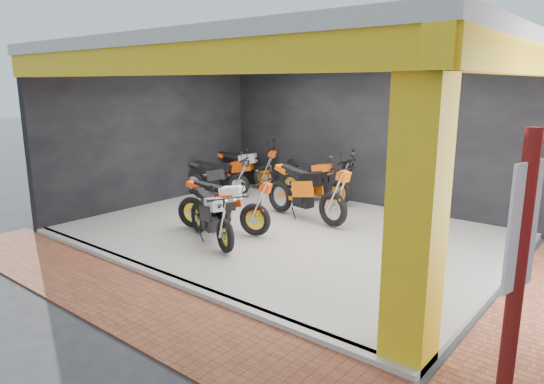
# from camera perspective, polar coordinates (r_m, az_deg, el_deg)

# --- Properties ---
(ground) EXTENTS (80.00, 80.00, 0.00)m
(ground) POSITION_cam_1_polar(r_m,az_deg,el_deg) (8.35, -6.60, -8.38)
(ground) COLOR #2D2D30
(ground) RESTS_ON ground
(showroom_floor) EXTENTS (8.00, 6.00, 0.10)m
(showroom_floor) POSITION_cam_1_polar(r_m,az_deg,el_deg) (9.75, 1.82, -4.86)
(showroom_floor) COLOR beige
(showroom_floor) RESTS_ON ground
(showroom_ceiling) EXTENTS (8.40, 6.40, 0.20)m
(showroom_ceiling) POSITION_cam_1_polar(r_m,az_deg,el_deg) (9.32, 1.98, 16.43)
(showroom_ceiling) COLOR beige
(showroom_ceiling) RESTS_ON corner_column
(back_wall) EXTENTS (8.20, 0.20, 3.50)m
(back_wall) POSITION_cam_1_polar(r_m,az_deg,el_deg) (11.99, 10.94, 6.52)
(back_wall) COLOR black
(back_wall) RESTS_ON ground
(left_wall) EXTENTS (0.20, 6.20, 3.50)m
(left_wall) POSITION_cam_1_polar(r_m,az_deg,el_deg) (12.28, -13.64, 6.54)
(left_wall) COLOR black
(left_wall) RESTS_ON ground
(corner_column) EXTENTS (0.50, 0.50, 3.50)m
(corner_column) POSITION_cam_1_polar(r_m,az_deg,el_deg) (5.18, 16.75, -1.73)
(corner_column) COLOR yellow
(corner_column) RESTS_ON ground
(header_beam_front) EXTENTS (8.40, 0.30, 0.40)m
(header_beam_front) POSITION_cam_1_polar(r_m,az_deg,el_deg) (7.15, -13.22, 14.85)
(header_beam_front) COLOR yellow
(header_beam_front) RESTS_ON corner_column
(header_beam_right) EXTENTS (0.30, 6.40, 0.40)m
(header_beam_right) POSITION_cam_1_polar(r_m,az_deg,el_deg) (7.60, 27.57, 13.63)
(header_beam_right) COLOR yellow
(header_beam_right) RESTS_ON corner_column
(floor_kerb) EXTENTS (8.00, 0.20, 0.10)m
(floor_kerb) POSITION_cam_1_polar(r_m,az_deg,el_deg) (7.71, -12.11, -10.02)
(floor_kerb) COLOR beige
(floor_kerb) RESTS_ON ground
(paver_front) EXTENTS (9.00, 1.40, 0.03)m
(paver_front) POSITION_cam_1_polar(r_m,az_deg,el_deg) (7.31, -16.94, -11.92)
(paver_front) COLOR #9D5133
(paver_front) RESTS_ON ground
(signpost) EXTENTS (0.11, 0.38, 2.72)m
(signpost) POSITION_cam_1_polar(r_m,az_deg,el_deg) (3.78, 26.51, -12.11)
(signpost) COLOR maroon
(signpost) RESTS_ON ground
(moto_hero) EXTENTS (2.28, 1.38, 1.31)m
(moto_hero) POSITION_cam_1_polar(r_m,az_deg,el_deg) (9.19, -2.02, -1.40)
(moto_hero) COLOR #FD410A
(moto_hero) RESTS_ON showroom_floor
(moto_row_a) EXTENTS (2.15, 1.45, 1.23)m
(moto_row_a) POSITION_cam_1_polar(r_m,az_deg,el_deg) (8.32, -5.57, -3.24)
(moto_row_a) COLOR black
(moto_row_a) RESTS_ON showroom_floor
(moto_row_b) EXTENTS (2.52, 1.25, 1.47)m
(moto_row_b) POSITION_cam_1_polar(r_m,az_deg,el_deg) (9.84, 7.23, -0.06)
(moto_row_b) COLOR orange
(moto_row_b) RESTS_ON showroom_floor
(moto_row_c) EXTENTS (2.18, 0.83, 1.33)m
(moto_row_c) POSITION_cam_1_polar(r_m,az_deg,el_deg) (11.61, 7.92, 1.51)
(moto_row_c) COLOR black
(moto_row_c) RESTS_ON showroom_floor
(moto_row_d) EXTENTS (2.05, 1.49, 1.18)m
(moto_row_d) POSITION_cam_1_polar(r_m,az_deg,el_deg) (12.53, -3.98, 2.08)
(moto_row_d) COLOR black
(moto_row_d) RESTS_ON showroom_floor
(moto_row_e) EXTENTS (2.34, 1.61, 1.34)m
(moto_row_e) POSITION_cam_1_polar(r_m,az_deg,el_deg) (13.30, -0.87, 3.09)
(moto_row_e) COLOR #DC4409
(moto_row_e) RESTS_ON showroom_floor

